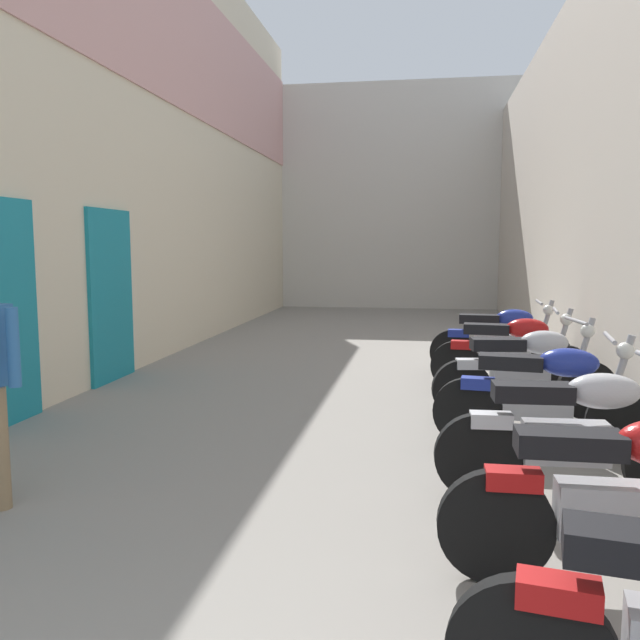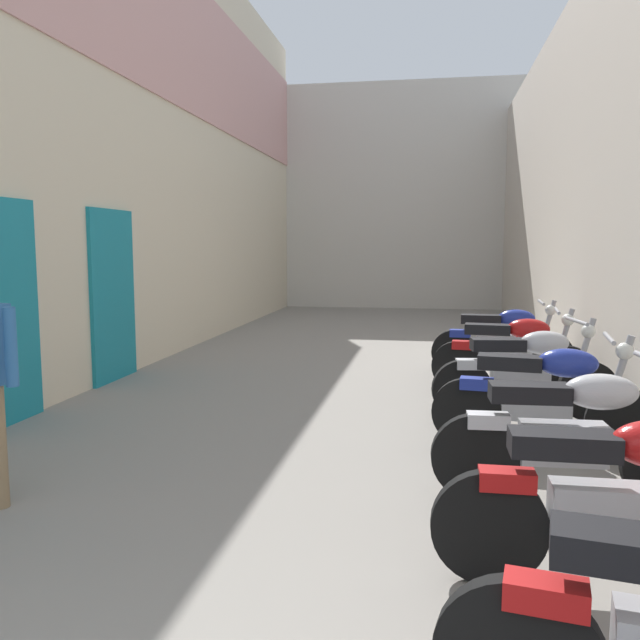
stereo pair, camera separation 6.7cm
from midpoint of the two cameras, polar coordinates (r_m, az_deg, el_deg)
ground_plane at (r=7.28m, az=1.20°, el=-7.27°), size 34.10×34.10×0.00m
building_left at (r=10.05m, az=-15.92°, el=16.71°), size 0.45×18.10×7.06m
building_right at (r=9.28m, az=23.47°, el=11.64°), size 0.45×18.10×5.29m
building_far_end at (r=19.12m, az=6.70°, el=10.54°), size 8.95×2.00×6.14m
motorcycle_third at (r=3.67m, az=25.52°, el=-13.92°), size 1.85×0.58×1.04m
motorcycle_fourth at (r=4.73m, az=21.71°, el=-9.13°), size 1.85×0.58×1.04m
motorcycle_fifth at (r=5.78m, az=19.47°, el=-6.23°), size 1.84×0.58×1.04m
motorcycle_sixth at (r=6.82m, az=17.96°, el=-4.24°), size 1.84×0.58×1.04m
motorcycle_seventh at (r=7.93m, az=16.80°, el=-2.72°), size 1.85×0.58×1.04m
motorcycle_eighth at (r=8.99m, az=15.97°, el=-1.61°), size 1.85×0.58×1.04m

